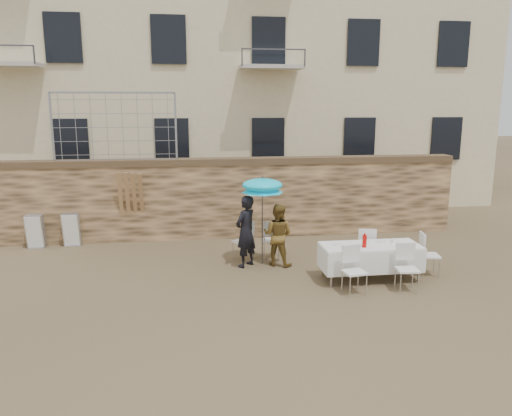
{
  "coord_description": "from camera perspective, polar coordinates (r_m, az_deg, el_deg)",
  "views": [
    {
      "loc": [
        -1.1,
        -8.76,
        3.73
      ],
      "look_at": [
        0.4,
        2.2,
        1.4
      ],
      "focal_mm": 35.0,
      "sensor_mm": 36.0,
      "label": 1
    }
  ],
  "objects": [
    {
      "name": "chair_stack_right",
      "position": [
        14.14,
        -20.26,
        -2.23
      ],
      "size": [
        0.46,
        0.32,
        0.92
      ],
      "primitive_type": null,
      "color": "white",
      "rests_on": "ground"
    },
    {
      "name": "wood_planks",
      "position": [
        13.83,
        -13.88,
        0.15
      ],
      "size": [
        0.7,
        0.2,
        2.0
      ],
      "primitive_type": null,
      "color": "#A37749",
      "rests_on": "ground"
    },
    {
      "name": "apartment_building",
      "position": [
        21.13,
        -5.06,
        22.13
      ],
      "size": [
        20.0,
        8.0,
        15.0
      ],
      "primitive_type": "cube",
      "color": "beige",
      "rests_on": "ground"
    },
    {
      "name": "ground",
      "position": [
        9.59,
        -0.59,
        -11.01
      ],
      "size": [
        80.0,
        80.0,
        0.0
      ],
      "primitive_type": "plane",
      "color": "brown",
      "rests_on": "ground"
    },
    {
      "name": "table_chair_back",
      "position": [
        11.79,
        12.47,
        -4.4
      ],
      "size": [
        0.59,
        0.59,
        0.96
      ],
      "primitive_type": null,
      "rotation": [
        0.0,
        0.0,
        2.88
      ],
      "color": "white",
      "rests_on": "ground"
    },
    {
      "name": "couple_chair_right",
      "position": [
        12.2,
        1.79,
        -3.56
      ],
      "size": [
        0.55,
        0.55,
        0.96
      ],
      "primitive_type": null,
      "rotation": [
        0.0,
        0.0,
        2.98
      ],
      "color": "white",
      "rests_on": "ground"
    },
    {
      "name": "umbrella",
      "position": [
        11.43,
        0.73,
        2.31
      ],
      "size": [
        0.97,
        0.97,
        1.94
      ],
      "color": "#3F3F44",
      "rests_on": "ground"
    },
    {
      "name": "banquet_table",
      "position": [
        10.93,
        12.98,
        -4.35
      ],
      "size": [
        2.1,
        0.85,
        0.78
      ],
      "color": "white",
      "rests_on": "ground"
    },
    {
      "name": "table_chair_front_left",
      "position": [
        10.13,
        11.21,
        -7.05
      ],
      "size": [
        0.55,
        0.55,
        0.96
      ],
      "primitive_type": null,
      "rotation": [
        0.0,
        0.0,
        0.16
      ],
      "color": "white",
      "rests_on": "ground"
    },
    {
      "name": "chair_stack_left",
      "position": [
        14.36,
        -23.77,
        -2.3
      ],
      "size": [
        0.46,
        0.4,
        0.92
      ],
      "primitive_type": null,
      "color": "white",
      "rests_on": "ground"
    },
    {
      "name": "stone_wall",
      "position": [
        14.05,
        -3.17,
        1.09
      ],
      "size": [
        13.0,
        0.5,
        2.2
      ],
      "primitive_type": "cube",
      "color": "olive",
      "rests_on": "ground"
    },
    {
      "name": "couple_chair_left",
      "position": [
        12.11,
        -1.48,
        -3.68
      ],
      "size": [
        0.68,
        0.68,
        0.96
      ],
      "primitive_type": null,
      "rotation": [
        0.0,
        0.0,
        3.83
      ],
      "color": "white",
      "rests_on": "ground"
    },
    {
      "name": "man_suit",
      "position": [
        11.49,
        -1.19,
        -2.7
      ],
      "size": [
        0.72,
        0.71,
        1.67
      ],
      "primitive_type": "imported",
      "rotation": [
        0.0,
        0.0,
        3.92
      ],
      "color": "black",
      "rests_on": "ground"
    },
    {
      "name": "table_chair_side",
      "position": [
        11.65,
        19.23,
        -5.0
      ],
      "size": [
        0.55,
        0.55,
        0.96
      ],
      "primitive_type": null,
      "rotation": [
        0.0,
        0.0,
        1.4
      ],
      "color": "white",
      "rests_on": "ground"
    },
    {
      "name": "table_chair_front_right",
      "position": [
        10.53,
        16.92,
        -6.61
      ],
      "size": [
        0.52,
        0.52,
        0.96
      ],
      "primitive_type": null,
      "rotation": [
        0.0,
        0.0,
        -0.09
      ],
      "color": "white",
      "rests_on": "ground"
    },
    {
      "name": "chain_link_fence",
      "position": [
        13.91,
        -15.83,
        8.85
      ],
      "size": [
        3.2,
        0.06,
        1.8
      ],
      "primitive_type": null,
      "color": "gray",
      "rests_on": "stone_wall"
    },
    {
      "name": "woman_dress",
      "position": [
        11.62,
        2.5,
        -3.08
      ],
      "size": [
        0.89,
        0.83,
        1.46
      ],
      "primitive_type": "imported",
      "rotation": [
        0.0,
        0.0,
        2.63
      ],
      "color": "olive",
      "rests_on": "ground"
    },
    {
      "name": "soda_bottle",
      "position": [
        10.68,
        12.3,
        -3.73
      ],
      "size": [
        0.09,
        0.09,
        0.26
      ],
      "primitive_type": "cylinder",
      "color": "red",
      "rests_on": "banquet_table"
    }
  ]
}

